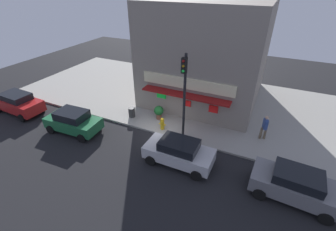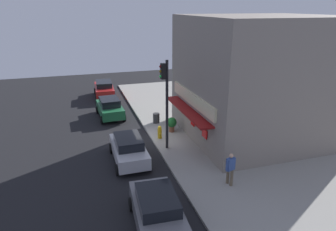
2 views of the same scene
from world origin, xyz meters
name	(u,v)px [view 1 (image 1 of 2)]	position (x,y,z in m)	size (l,w,h in m)	color
ground_plane	(156,134)	(0.00, 0.00, 0.00)	(48.03, 48.03, 0.00)	black
sidewalk	(187,98)	(0.00, 6.27, 0.07)	(32.02, 12.55, 0.14)	gray
corner_building	(208,51)	(1.27, 7.50, 4.29)	(9.32, 10.57, 8.31)	gray
traffic_light	(184,87)	(1.85, 0.54, 3.84)	(0.32, 0.58, 5.83)	black
fire_hydrant	(162,124)	(0.23, 0.59, 0.60)	(0.54, 0.30, 0.94)	gold
trash_can	(132,112)	(-2.77, 1.15, 0.54)	(0.52, 0.52, 0.79)	#2D2D2D
pedestrian	(265,126)	(7.03, 2.48, 1.14)	(0.46, 0.62, 1.80)	brown
potted_plant_by_doorway	(159,111)	(-0.65, 1.77, 0.80)	(0.75, 0.75, 1.11)	brown
parked_car_green	(73,121)	(-5.60, -2.20, 0.85)	(4.08, 2.20, 1.66)	#1E6038
parked_car_grey	(295,185)	(8.95, -1.97, 0.87)	(4.27, 2.31, 1.68)	slate
parked_car_red	(18,103)	(-11.82, -2.02, 0.88)	(4.49, 2.17, 1.70)	#AD1E1E
parked_car_silver	(179,152)	(2.65, -2.06, 0.83)	(4.15, 2.05, 1.60)	#B7B7BC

